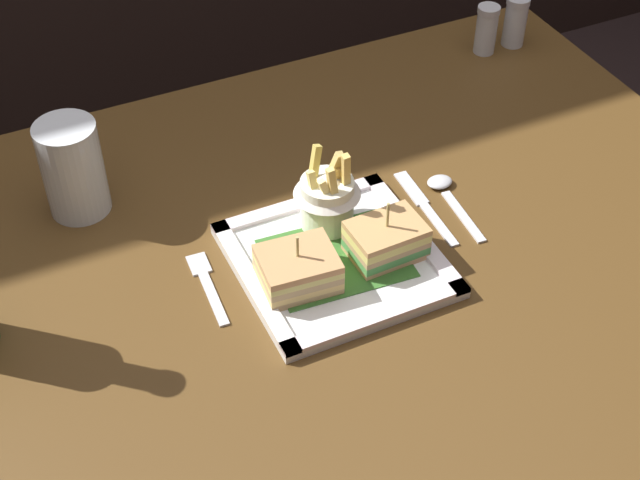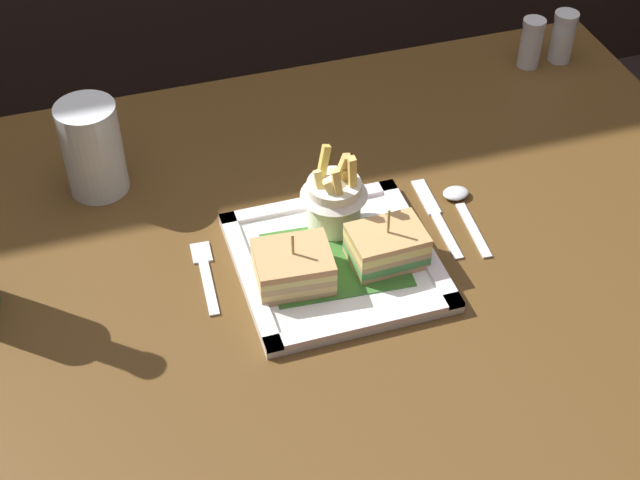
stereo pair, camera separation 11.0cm
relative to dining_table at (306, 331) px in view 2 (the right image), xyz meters
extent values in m
cube|color=#563A19|center=(0.00, 0.00, 0.10)|extent=(1.21, 0.85, 0.04)
cylinder|color=#483B25|center=(0.53, 0.34, -0.26)|extent=(0.08, 0.08, 0.69)
cube|color=white|center=(0.03, -0.02, 0.13)|extent=(0.24, 0.24, 0.01)
cube|color=#366E29|center=(0.03, -0.02, 0.14)|extent=(0.17, 0.14, 0.00)
cube|color=white|center=(0.03, -0.13, 0.14)|extent=(0.24, 0.02, 0.01)
cube|color=white|center=(0.03, 0.09, 0.14)|extent=(0.24, 0.02, 0.01)
cube|color=white|center=(-0.07, -0.02, 0.14)|extent=(0.02, 0.24, 0.01)
cube|color=white|center=(0.14, -0.02, 0.14)|extent=(0.02, 0.24, 0.01)
cube|color=tan|center=(-0.02, -0.04, 0.14)|extent=(0.09, 0.08, 0.01)
cube|color=#EDC876|center=(-0.02, -0.04, 0.15)|extent=(0.09, 0.08, 0.01)
cube|color=tan|center=(-0.02, -0.04, 0.16)|extent=(0.09, 0.08, 0.01)
cube|color=#E6DA7B|center=(-0.02, -0.04, 0.17)|extent=(0.09, 0.08, 0.01)
cube|color=tan|center=(-0.02, -0.04, 0.18)|extent=(0.09, 0.08, 0.01)
cylinder|color=tan|center=(-0.02, -0.04, 0.17)|extent=(0.00, 0.00, 0.07)
cube|color=tan|center=(0.09, -0.04, 0.14)|extent=(0.09, 0.07, 0.01)
cube|color=#4E964B|center=(0.09, -0.04, 0.15)|extent=(0.09, 0.07, 0.01)
cube|color=tan|center=(0.09, -0.04, 0.16)|extent=(0.09, 0.07, 0.01)
cube|color=#E8D773|center=(0.09, -0.04, 0.17)|extent=(0.09, 0.07, 0.01)
cube|color=tan|center=(0.09, -0.04, 0.18)|extent=(0.09, 0.07, 0.01)
cylinder|color=tan|center=(0.09, -0.04, 0.18)|extent=(0.00, 0.00, 0.08)
cylinder|color=white|center=(0.05, 0.04, 0.17)|extent=(0.07, 0.07, 0.07)
cone|color=silver|center=(0.05, 0.04, 0.20)|extent=(0.08, 0.08, 0.03)
cube|color=#F1CC7F|center=(0.06, 0.05, 0.20)|extent=(0.01, 0.02, 0.06)
cube|color=#DABF53|center=(0.04, 0.06, 0.21)|extent=(0.03, 0.02, 0.07)
cube|color=#F4DB86|center=(0.04, 0.03, 0.20)|extent=(0.02, 0.02, 0.05)
cube|color=#EECD6F|center=(0.06, 0.05, 0.21)|extent=(0.02, 0.03, 0.07)
cube|color=#ECC461|center=(0.07, 0.03, 0.21)|extent=(0.02, 0.02, 0.08)
cube|color=#EFCC69|center=(0.05, 0.02, 0.21)|extent=(0.02, 0.01, 0.07)
cube|color=#E0C65F|center=(0.07, 0.05, 0.20)|extent=(0.01, 0.02, 0.05)
cube|color=#DAB45D|center=(0.06, 0.05, 0.20)|extent=(0.01, 0.02, 0.05)
cube|color=#EDD479|center=(0.03, 0.04, 0.20)|extent=(0.01, 0.02, 0.05)
cylinder|color=silver|center=(-0.22, 0.22, 0.19)|extent=(0.08, 0.08, 0.13)
cylinder|color=silver|center=(-0.22, 0.22, 0.16)|extent=(0.07, 0.07, 0.07)
cube|color=silver|center=(-0.12, -0.01, 0.13)|extent=(0.02, 0.09, 0.00)
cube|color=silver|center=(-0.12, 0.05, 0.13)|extent=(0.03, 0.04, 0.00)
cube|color=silver|center=(0.18, -0.01, 0.13)|extent=(0.02, 0.09, 0.00)
cube|color=silver|center=(0.19, 0.07, 0.13)|extent=(0.02, 0.07, 0.00)
cube|color=silver|center=(0.22, -0.01, 0.13)|extent=(0.02, 0.10, 0.00)
ellipsoid|color=silver|center=(0.23, 0.06, 0.13)|extent=(0.03, 0.03, 0.01)
cylinder|color=silver|center=(0.46, 0.32, 0.16)|extent=(0.03, 0.03, 0.07)
cylinder|color=white|center=(0.46, 0.32, 0.15)|extent=(0.03, 0.03, 0.04)
cylinder|color=silver|center=(0.46, 0.32, 0.20)|extent=(0.04, 0.04, 0.01)
cylinder|color=silver|center=(0.52, 0.32, 0.16)|extent=(0.04, 0.04, 0.07)
cylinder|color=#3D3329|center=(0.52, 0.32, 0.15)|extent=(0.03, 0.03, 0.04)
cylinder|color=silver|center=(0.52, 0.32, 0.20)|extent=(0.04, 0.04, 0.01)
camera|label=1|loc=(-0.33, -0.74, 0.92)|focal=51.97mm
camera|label=2|loc=(-0.22, -0.78, 0.92)|focal=51.97mm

